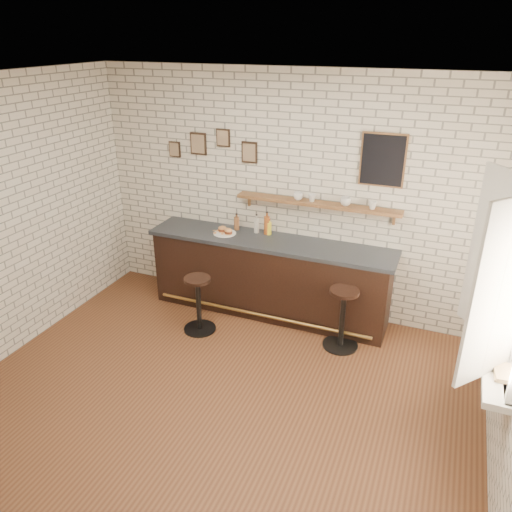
# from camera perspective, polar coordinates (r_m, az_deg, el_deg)

# --- Properties ---
(ground) EXTENTS (5.00, 5.00, 0.00)m
(ground) POSITION_cam_1_polar(r_m,az_deg,el_deg) (5.27, -4.08, -15.34)
(ground) COLOR brown
(ground) RESTS_ON ground
(bar_counter) EXTENTS (3.10, 0.65, 1.01)m
(bar_counter) POSITION_cam_1_polar(r_m,az_deg,el_deg) (6.34, 1.52, -2.36)
(bar_counter) COLOR black
(bar_counter) RESTS_ON ground
(sandwich_plate) EXTENTS (0.28, 0.28, 0.01)m
(sandwich_plate) POSITION_cam_1_polar(r_m,az_deg,el_deg) (6.32, -3.59, 2.62)
(sandwich_plate) COLOR white
(sandwich_plate) RESTS_ON bar_counter
(ciabatta_sandwich) EXTENTS (0.23, 0.16, 0.07)m
(ciabatta_sandwich) POSITION_cam_1_polar(r_m,az_deg,el_deg) (6.31, -3.52, 2.96)
(ciabatta_sandwich) COLOR tan
(ciabatta_sandwich) RESTS_ON sandwich_plate
(potato_chips) EXTENTS (0.26, 0.20, 0.00)m
(potato_chips) POSITION_cam_1_polar(r_m,az_deg,el_deg) (6.33, -3.70, 2.69)
(potato_chips) COLOR #E19D4F
(potato_chips) RESTS_ON sandwich_plate
(bitters_bottle_brown) EXTENTS (0.07, 0.07, 0.22)m
(bitters_bottle_brown) POSITION_cam_1_polar(r_m,az_deg,el_deg) (6.42, -2.23, 3.79)
(bitters_bottle_brown) COLOR brown
(bitters_bottle_brown) RESTS_ON bar_counter
(bitters_bottle_white) EXTENTS (0.06, 0.06, 0.24)m
(bitters_bottle_white) POSITION_cam_1_polar(r_m,az_deg,el_deg) (6.32, 0.06, 3.55)
(bitters_bottle_white) COLOR beige
(bitters_bottle_white) RESTS_ON bar_counter
(bitters_bottle_amber) EXTENTS (0.07, 0.07, 0.30)m
(bitters_bottle_amber) POSITION_cam_1_polar(r_m,az_deg,el_deg) (6.26, 1.25, 3.56)
(bitters_bottle_amber) COLOR #914317
(bitters_bottle_amber) RESTS_ON bar_counter
(condiment_bottle_yellow) EXTENTS (0.06, 0.06, 0.20)m
(condiment_bottle_yellow) POSITION_cam_1_polar(r_m,az_deg,el_deg) (6.27, 1.49, 3.22)
(condiment_bottle_yellow) COLOR yellow
(condiment_bottle_yellow) RESTS_ON bar_counter
(bar_stool_left) EXTENTS (0.40, 0.40, 0.71)m
(bar_stool_left) POSITION_cam_1_polar(r_m,az_deg,el_deg) (6.05, -6.59, -5.28)
(bar_stool_left) COLOR black
(bar_stool_left) RESTS_ON ground
(bar_stool_right) EXTENTS (0.41, 0.41, 0.74)m
(bar_stool_right) POSITION_cam_1_polar(r_m,az_deg,el_deg) (5.78, 9.85, -6.83)
(bar_stool_right) COLOR black
(bar_stool_right) RESTS_ON ground
(wall_shelf) EXTENTS (2.00, 0.18, 0.18)m
(wall_shelf) POSITION_cam_1_polar(r_m,az_deg,el_deg) (6.00, 6.98, 5.94)
(wall_shelf) COLOR brown
(wall_shelf) RESTS_ON ground
(shelf_cup_a) EXTENTS (0.16, 0.16, 0.09)m
(shelf_cup_a) POSITION_cam_1_polar(r_m,az_deg,el_deg) (6.03, 4.86, 6.83)
(shelf_cup_a) COLOR white
(shelf_cup_a) RESTS_ON wall_shelf
(shelf_cup_b) EXTENTS (0.11, 0.11, 0.09)m
(shelf_cup_b) POSITION_cam_1_polar(r_m,az_deg,el_deg) (5.99, 6.42, 6.60)
(shelf_cup_b) COLOR white
(shelf_cup_b) RESTS_ON wall_shelf
(shelf_cup_c) EXTENTS (0.17, 0.17, 0.10)m
(shelf_cup_c) POSITION_cam_1_polar(r_m,az_deg,el_deg) (5.90, 10.20, 6.15)
(shelf_cup_c) COLOR white
(shelf_cup_c) RESTS_ON wall_shelf
(shelf_cup_d) EXTENTS (0.10, 0.10, 0.09)m
(shelf_cup_d) POSITION_cam_1_polar(r_m,az_deg,el_deg) (5.85, 13.17, 5.68)
(shelf_cup_d) COLOR white
(shelf_cup_d) RESTS_ON wall_shelf
(back_wall_decor) EXTENTS (2.96, 0.02, 0.56)m
(back_wall_decor) POSITION_cam_1_polar(r_m,az_deg,el_deg) (5.96, 5.83, 11.56)
(back_wall_decor) COLOR black
(back_wall_decor) RESTS_ON ground
(window_sill) EXTENTS (0.20, 1.35, 0.06)m
(window_sill) POSITION_cam_1_polar(r_m,az_deg,el_deg) (4.65, 25.58, -10.33)
(window_sill) COLOR white
(window_sill) RESTS_ON ground
(casement_window) EXTENTS (0.40, 1.30, 1.56)m
(casement_window) POSITION_cam_1_polar(r_m,az_deg,el_deg) (4.29, 26.82, -1.93)
(casement_window) COLOR white
(casement_window) RESTS_ON ground
(book_lower) EXTENTS (0.18, 0.24, 0.02)m
(book_lower) POSITION_cam_1_polar(r_m,az_deg,el_deg) (4.39, 25.51, -11.86)
(book_lower) COLOR tan
(book_lower) RESTS_ON window_sill
(book_upper) EXTENTS (0.20, 0.26, 0.02)m
(book_upper) POSITION_cam_1_polar(r_m,az_deg,el_deg) (4.37, 25.57, -11.69)
(book_upper) COLOR tan
(book_upper) RESTS_ON book_lower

